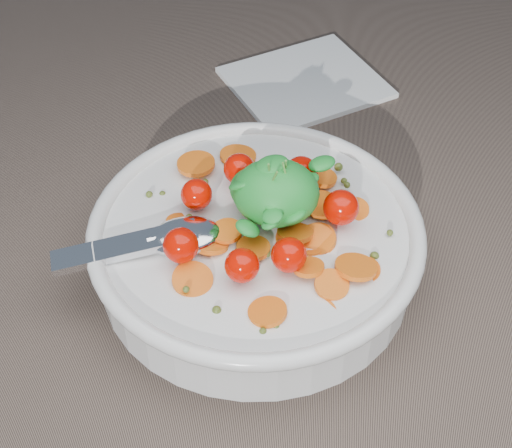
{
  "coord_description": "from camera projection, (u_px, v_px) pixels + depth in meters",
  "views": [
    {
      "loc": [
        0.01,
        -0.41,
        0.46
      ],
      "look_at": [
        -0.02,
        -0.0,
        0.05
      ],
      "focal_mm": 55.0,
      "sensor_mm": 36.0,
      "label": 1
    }
  ],
  "objects": [
    {
      "name": "napkin",
      "position": [
        305.0,
        82.0,
        0.79
      ],
      "size": [
        0.19,
        0.18,
        0.01
      ],
      "primitive_type": "cube",
      "rotation": [
        0.0,
        0.0,
        0.55
      ],
      "color": "white",
      "rests_on": "ground"
    },
    {
      "name": "ground",
      "position": [
        284.0,
        269.0,
        0.62
      ],
      "size": [
        6.0,
        6.0,
        0.0
      ],
      "primitive_type": "plane",
      "color": "#6C594D",
      "rests_on": "ground"
    },
    {
      "name": "bowl",
      "position": [
        256.0,
        244.0,
        0.59
      ],
      "size": [
        0.27,
        0.25,
        0.11
      ],
      "color": "white",
      "rests_on": "ground"
    }
  ]
}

